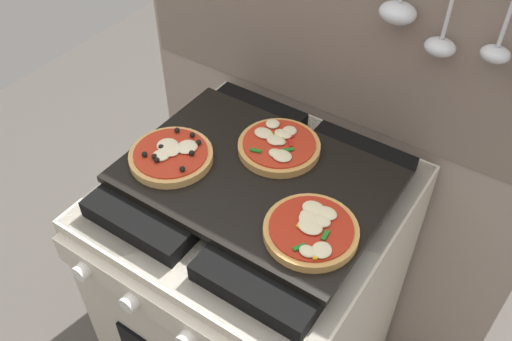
# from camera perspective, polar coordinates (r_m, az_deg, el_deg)

# --- Properties ---
(kitchen_backsplash) EXTENTS (1.10, 0.09, 1.55)m
(kitchen_backsplash) POSITION_cam_1_polar(r_m,az_deg,el_deg) (1.45, 7.54, 3.64)
(kitchen_backsplash) COLOR gray
(kitchen_backsplash) RESTS_ON ground_plane
(stove) EXTENTS (0.60, 0.64, 0.90)m
(stove) POSITION_cam_1_polar(r_m,az_deg,el_deg) (1.51, -0.04, -13.21)
(stove) COLOR beige
(stove) RESTS_ON ground_plane
(baking_tray) EXTENTS (0.54, 0.38, 0.02)m
(baking_tray) POSITION_cam_1_polar(r_m,az_deg,el_deg) (1.15, 0.00, -0.65)
(baking_tray) COLOR black
(baking_tray) RESTS_ON stove
(pizza_left) EXTENTS (0.18, 0.18, 0.03)m
(pizza_left) POSITION_cam_1_polar(r_m,az_deg,el_deg) (1.18, -8.74, 1.58)
(pizza_left) COLOR tan
(pizza_left) RESTS_ON baking_tray
(pizza_right) EXTENTS (0.18, 0.18, 0.03)m
(pizza_right) POSITION_cam_1_polar(r_m,az_deg,el_deg) (1.03, 5.76, -6.12)
(pizza_right) COLOR tan
(pizza_right) RESTS_ON baking_tray
(pizza_center) EXTENTS (0.18, 0.18, 0.03)m
(pizza_center) POSITION_cam_1_polar(r_m,az_deg,el_deg) (1.19, 2.34, 2.60)
(pizza_center) COLOR tan
(pizza_center) RESTS_ON baking_tray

